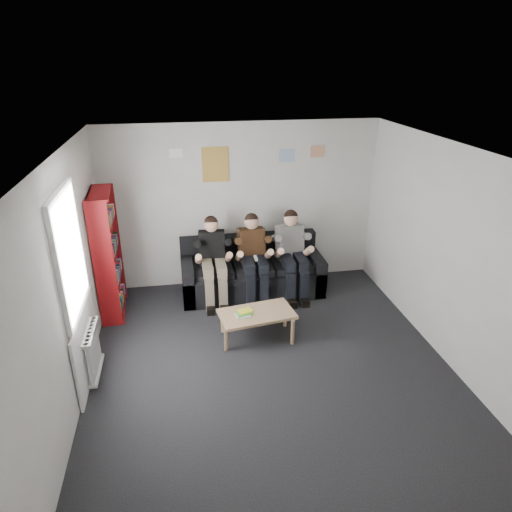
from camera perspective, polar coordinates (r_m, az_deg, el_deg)
The scene contains 14 objects.
room_shell at distance 5.26m, azimuth 2.04°, elevation -1.87°, with size 5.00×5.00×5.00m.
sofa at distance 7.56m, azimuth -0.56°, elevation -2.13°, with size 2.28×0.93×0.88m.
bookshelf at distance 7.01m, azimuth -17.99°, elevation 0.15°, with size 0.29×0.86×1.90m.
coffee_table at distance 6.30m, azimuth 0.09°, elevation -7.46°, with size 1.01×0.56×0.40m.
game_cases at distance 6.22m, azimuth -1.54°, elevation -7.15°, with size 0.23×0.20×0.05m.
person_left at distance 7.15m, azimuth -5.34°, elevation -0.62°, with size 0.41×0.88×1.36m.
person_middle at distance 7.22m, azimuth -0.31°, elevation -0.25°, with size 0.41×0.88×1.36m.
person_right at distance 7.34m, azimuth 4.60°, elevation 0.15°, with size 0.42×0.90×1.38m.
radiator at distance 5.96m, azimuth -19.65°, elevation -11.19°, with size 0.10×0.64×0.60m.
window at distance 5.63m, azimuth -21.34°, elevation -5.51°, with size 0.05×1.30×2.36m.
poster_large at distance 7.32m, azimuth -5.08°, elevation 11.31°, with size 0.42×0.01×0.55m, color gold.
poster_blue at distance 7.48m, azimuth 3.91°, elevation 12.41°, with size 0.25×0.01×0.20m, color #396CC2.
poster_pink at distance 7.60m, azimuth 7.68°, elevation 12.83°, with size 0.22×0.01×0.18m, color #B5388F.
poster_sign at distance 7.25m, azimuth -9.98°, elevation 12.55°, with size 0.20×0.01×0.14m, color white.
Camera 1 is at (-1.00, -4.63, 3.64)m, focal length 32.00 mm.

